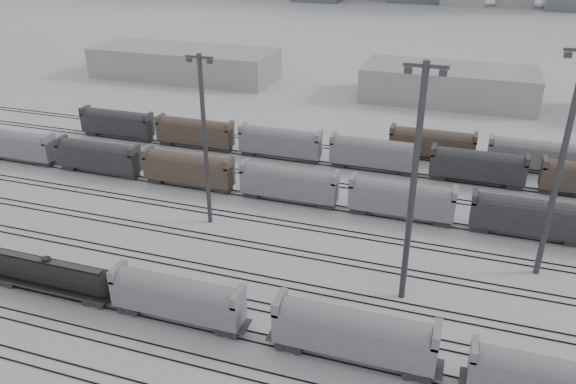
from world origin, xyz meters
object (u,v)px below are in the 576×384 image
(tank_car_b, at_px, (49,273))
(hopper_car_b, at_px, (354,332))
(hopper_car_a, at_px, (177,296))
(light_mast_c, at_px, (414,183))
(hopper_car_c, at_px, (549,378))

(tank_car_b, bearing_deg, hopper_car_b, 0.00)
(hopper_car_a, bearing_deg, tank_car_b, 180.00)
(light_mast_c, bearing_deg, hopper_car_c, -39.96)
(tank_car_b, bearing_deg, hopper_car_c, 0.00)
(hopper_car_a, bearing_deg, hopper_car_c, 0.00)
(tank_car_b, relative_size, hopper_car_a, 1.22)
(hopper_car_a, xyz_separation_m, hopper_car_b, (19.02, 0.00, 0.24))
(hopper_car_a, xyz_separation_m, light_mast_c, (22.12, 11.96, 11.12))
(hopper_car_c, bearing_deg, tank_car_b, 180.00)
(hopper_car_c, bearing_deg, light_mast_c, 140.04)
(hopper_car_b, xyz_separation_m, light_mast_c, (3.10, 11.96, 10.88))
(tank_car_b, xyz_separation_m, light_mast_c, (38.60, 11.96, 11.81))
(tank_car_b, xyz_separation_m, hopper_car_c, (52.87, 0.00, 0.41))
(tank_car_b, xyz_separation_m, hopper_car_b, (35.51, 0.00, 0.93))
(hopper_car_b, height_order, light_mast_c, light_mast_c)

